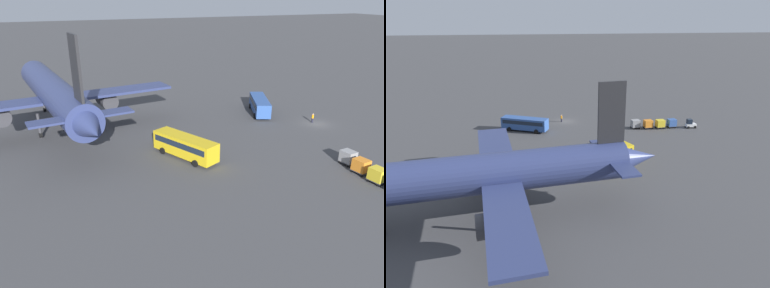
% 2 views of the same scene
% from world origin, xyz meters
% --- Properties ---
extents(ground_plane, '(600.00, 600.00, 0.00)m').
position_xyz_m(ground_plane, '(0.00, 0.00, 0.00)').
color(ground_plane, '#424244').
extents(airplane, '(47.40, 40.48, 18.00)m').
position_xyz_m(airplane, '(13.53, 44.42, 6.77)').
color(airplane, navy).
rests_on(airplane, ground).
extents(shuttle_bus_near, '(10.96, 6.73, 3.06)m').
position_xyz_m(shuttle_bus_near, '(9.75, 6.30, 1.84)').
color(shuttle_bus_near, '#2D5199').
rests_on(shuttle_bus_near, ground).
extents(shuttle_bus_far, '(10.97, 7.09, 3.22)m').
position_xyz_m(shuttle_bus_far, '(-4.97, 28.05, 1.93)').
color(shuttle_bus_far, gold).
rests_on(shuttle_bus_far, ground).
extents(baggage_tug, '(2.44, 1.70, 2.10)m').
position_xyz_m(baggage_tug, '(-29.02, 8.68, 0.94)').
color(baggage_tug, white).
rests_on(baggage_tug, ground).
extents(worker_person, '(0.38, 0.38, 1.74)m').
position_xyz_m(worker_person, '(0.86, 0.26, 0.87)').
color(worker_person, '#1E1E2D').
rests_on(worker_person, ground).
extents(cargo_cart_blue, '(2.19, 1.92, 2.06)m').
position_xyz_m(cargo_cart_blue, '(-24.67, 8.09, 1.19)').
color(cargo_cart_blue, '#38383D').
rests_on(cargo_cart_blue, ground).
extents(cargo_cart_yellow, '(2.19, 1.92, 2.06)m').
position_xyz_m(cargo_cart_yellow, '(-21.78, 8.33, 1.19)').
color(cargo_cart_yellow, '#38383D').
rests_on(cargo_cart_yellow, ground).
extents(cargo_cart_orange, '(2.19, 1.92, 2.06)m').
position_xyz_m(cargo_cart_orange, '(-18.89, 8.20, 1.19)').
color(cargo_cart_orange, '#38383D').
rests_on(cargo_cart_orange, ground).
extents(cargo_cart_grey, '(2.19, 1.92, 2.06)m').
position_xyz_m(cargo_cart_grey, '(-16.00, 7.70, 1.19)').
color(cargo_cart_grey, '#38383D').
rests_on(cargo_cart_grey, ground).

